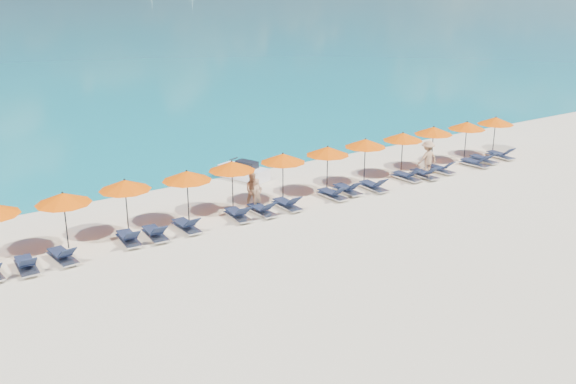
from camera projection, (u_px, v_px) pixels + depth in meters
ground at (331, 240)px, 25.37m from camera, size 1400.00×1400.00×0.00m
jetski at (244, 171)px, 33.20m from camera, size 1.86×2.90×0.97m
beachgoer_a at (257, 195)px, 28.50m from camera, size 0.63×0.54×1.47m
beachgoer_b at (253, 191)px, 28.78m from camera, size 0.91×0.76×1.63m
beachgoer_c at (427, 158)px, 33.60m from camera, size 1.26×0.68×1.88m
umbrella_3 at (63, 198)px, 24.00m from camera, size 2.10×2.10×2.28m
umbrella_4 at (125, 185)px, 25.59m from camera, size 2.10×2.10×2.28m
umbrella_5 at (187, 176)px, 26.80m from camera, size 2.10×2.10×2.28m
umbrella_6 at (232, 166)px, 28.23m from camera, size 2.10×2.10×2.28m
umbrella_7 at (283, 158)px, 29.52m from camera, size 2.10×2.10×2.28m
umbrella_8 at (328, 151)px, 30.78m from camera, size 2.10×2.10×2.28m
umbrella_9 at (365, 143)px, 32.29m from camera, size 2.10×2.10×2.28m
umbrella_10 at (403, 137)px, 33.63m from camera, size 2.10×2.10×2.28m
umbrella_11 at (434, 131)px, 35.01m from camera, size 2.10×2.10×2.28m
umbrella_12 at (467, 125)px, 36.25m from camera, size 2.10×2.10×2.28m
umbrella_13 at (496, 121)px, 37.50m from camera, size 2.10×2.10×2.28m
lounger_4 at (26, 265)px, 22.59m from camera, size 0.71×1.73×0.66m
lounger_5 at (63, 256)px, 23.35m from camera, size 0.78×1.75×0.66m
lounger_6 at (129, 238)px, 24.96m from camera, size 0.76×1.75×0.66m
lounger_7 at (155, 233)px, 25.45m from camera, size 0.73×1.74×0.66m
lounger_8 at (187, 226)px, 26.24m from camera, size 0.65×1.71×0.66m
lounger_9 at (238, 214)px, 27.53m from camera, size 0.76×1.74×0.66m
lounger_10 at (262, 210)px, 28.08m from camera, size 0.67×1.72×0.66m
lounger_11 at (287, 204)px, 28.80m from camera, size 0.62×1.70×0.66m
lounger_12 at (333, 194)px, 30.19m from camera, size 0.69×1.73×0.66m
lounger_13 at (347, 189)px, 30.89m from camera, size 0.65×1.71×0.66m
lounger_14 at (374, 186)px, 31.38m from camera, size 0.69×1.73×0.66m
lounger_15 at (407, 176)px, 32.98m from camera, size 0.70×1.73×0.66m
lounger_16 at (424, 174)px, 33.35m from camera, size 0.67×1.72×0.66m
lounger_17 at (440, 169)px, 34.27m from camera, size 0.78×1.75×0.66m
lounger_18 at (475, 162)px, 35.47m from camera, size 0.77×1.75×0.66m
lounger_19 at (484, 159)px, 36.20m from camera, size 0.66×1.71×0.66m
lounger_20 at (501, 155)px, 37.07m from camera, size 0.63×1.70×0.66m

